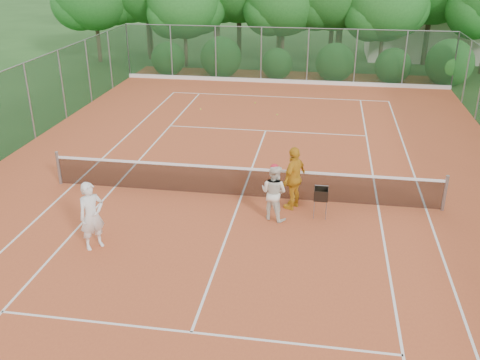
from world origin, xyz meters
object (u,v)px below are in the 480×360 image
player_white (92,216)px  ball_hopper (321,195)px  player_center_grp (274,192)px  player_yellow (294,178)px

player_white → ball_hopper: (5.64, 2.61, -0.21)m
player_white → player_center_grp: bearing=-20.3°
player_center_grp → player_yellow: player_yellow is taller
player_white → player_center_grp: size_ratio=1.08×
ball_hopper → player_yellow: bearing=156.9°
player_white → player_yellow: (4.84, 3.06, 0.05)m
player_white → player_yellow: player_yellow is taller
player_yellow → ball_hopper: size_ratio=2.18×
player_center_grp → player_yellow: bearing=57.1°
player_yellow → ball_hopper: (0.79, -0.46, -0.26)m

